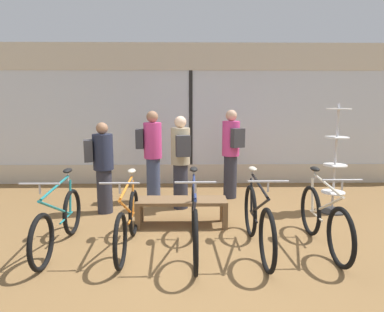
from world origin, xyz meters
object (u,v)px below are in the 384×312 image
(bicycle_left, at_px, (128,222))
(customer_near_bench, at_px, (181,159))
(accessory_rack, at_px, (335,169))
(customer_near_rack, at_px, (231,151))
(bicycle_far_left, at_px, (59,222))
(customer_by_window, at_px, (152,153))
(display_bench, at_px, (182,204))
(bicycle_center, at_px, (195,222))
(bicycle_right, at_px, (258,221))
(bicycle_far_right, at_px, (324,220))
(customer_mid_floor, at_px, (102,165))

(bicycle_left, relative_size, customer_near_bench, 1.00)
(accessory_rack, distance_m, customer_near_rack, 1.91)
(bicycle_far_left, distance_m, customer_by_window, 2.44)
(customer_by_window, xyz_separation_m, customer_near_bench, (0.55, -0.44, -0.04))
(customer_by_window, bearing_deg, customer_near_bench, -38.50)
(customer_near_rack, height_order, customer_by_window, customer_near_rack)
(accessory_rack, distance_m, display_bench, 2.75)
(bicycle_center, xyz_separation_m, customer_by_window, (-0.76, 2.27, 0.53))
(bicycle_left, height_order, customer_near_bench, customer_near_bench)
(bicycle_center, bearing_deg, customer_near_rack, 72.61)
(bicycle_right, distance_m, bicycle_far_right, 0.88)
(bicycle_left, height_order, customer_near_rack, customer_near_rack)
(bicycle_far_left, distance_m, bicycle_left, 0.90)
(bicycle_far_right, height_order, customer_mid_floor, customer_mid_floor)
(accessory_rack, relative_size, customer_mid_floor, 1.21)
(accessory_rack, height_order, display_bench, accessory_rack)
(bicycle_far_right, xyz_separation_m, customer_near_rack, (-0.92, 2.38, 0.56))
(accessory_rack, height_order, customer_by_window, accessory_rack)
(bicycle_far_right, xyz_separation_m, customer_by_window, (-2.45, 2.17, 0.55))
(customer_near_bench, bearing_deg, bicycle_center, -83.63)
(bicycle_right, relative_size, customer_mid_floor, 1.14)
(bicycle_center, relative_size, accessory_rack, 0.96)
(bicycle_left, height_order, bicycle_right, bicycle_right)
(customer_near_rack, xyz_separation_m, customer_by_window, (-1.54, -0.21, -0.01))
(bicycle_right, height_order, customer_near_rack, customer_near_rack)
(accessory_rack, relative_size, customer_near_rack, 1.08)
(bicycle_far_left, xyz_separation_m, customer_by_window, (1.01, 2.14, 0.57))
(bicycle_left, relative_size, display_bench, 1.19)
(bicycle_right, xyz_separation_m, display_bench, (-0.99, 0.94, -0.06))
(accessory_rack, bearing_deg, bicycle_center, -146.98)
(customer_near_rack, xyz_separation_m, customer_mid_floor, (-2.32, -0.88, -0.11))
(bicycle_far_left, relative_size, bicycle_left, 1.04)
(bicycle_far_left, relative_size, accessory_rack, 0.91)
(bicycle_center, bearing_deg, bicycle_right, 2.51)
(bicycle_center, relative_size, customer_mid_floor, 1.15)
(customer_near_bench, bearing_deg, bicycle_right, -60.43)
(customer_near_rack, bearing_deg, bicycle_far_right, -68.97)
(bicycle_far_left, height_order, customer_near_rack, customer_near_rack)
(customer_near_rack, bearing_deg, bicycle_left, -124.74)
(bicycle_far_left, relative_size, customer_near_rack, 0.99)
(display_bench, bearing_deg, customer_near_bench, 91.69)
(bicycle_right, bearing_deg, accessory_rack, 43.52)
(display_bench, height_order, customer_near_rack, customer_near_rack)
(display_bench, relative_size, customer_by_window, 0.80)
(display_bench, distance_m, customer_by_window, 1.54)
(accessory_rack, bearing_deg, bicycle_far_left, -160.81)
(bicycle_far_right, height_order, accessory_rack, accessory_rack)
(bicycle_far_left, bearing_deg, customer_near_rack, 42.82)
(customer_mid_floor, bearing_deg, customer_near_bench, 9.50)
(customer_near_rack, bearing_deg, bicycle_right, -89.16)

